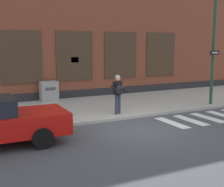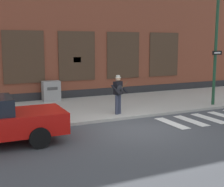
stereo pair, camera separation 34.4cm
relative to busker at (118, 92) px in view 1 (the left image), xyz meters
name	(u,v)px [view 1 (the left image)]	position (x,y,z in m)	size (l,w,h in m)	color
ground_plane	(138,129)	(-0.22, -2.05, -1.09)	(160.00, 160.00, 0.00)	#424449
sidewalk	(94,107)	(-0.22, 2.11, -1.03)	(28.00, 5.49, 0.12)	#ADAAA3
building_backdrop	(63,28)	(-0.22, 6.84, 3.00)	(28.00, 4.06, 8.19)	brown
crosswalk	(216,117)	(3.83, -1.94, -1.08)	(5.20, 1.90, 0.01)	silver
busker	(118,92)	(0.00, 0.00, 0.00)	(0.78, 0.67, 1.70)	#33384C
utility_box	(49,91)	(-1.85, 4.40, -0.44)	(0.93, 0.60, 1.07)	#9E9E9E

